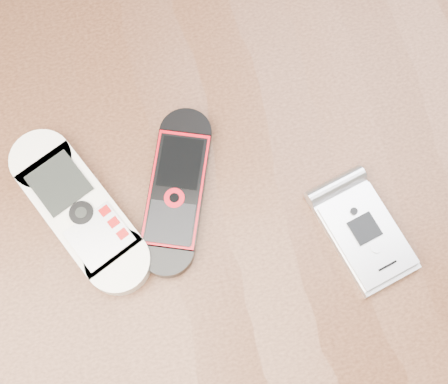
# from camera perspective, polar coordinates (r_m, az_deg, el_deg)

# --- Properties ---
(ground) EXTENTS (4.00, 4.00, 0.00)m
(ground) POSITION_cam_1_polar(r_m,az_deg,el_deg) (1.31, -0.22, -10.10)
(ground) COLOR #472B19
(ground) RESTS_ON ground
(table) EXTENTS (1.20, 0.80, 0.75)m
(table) POSITION_cam_1_polar(r_m,az_deg,el_deg) (0.68, -0.41, -3.04)
(table) COLOR black
(table) RESTS_ON ground
(nokia_white) EXTENTS (0.13, 0.19, 0.02)m
(nokia_white) POSITION_cam_1_polar(r_m,az_deg,el_deg) (0.58, -13.09, -1.62)
(nokia_white) COLOR silver
(nokia_white) RESTS_ON table
(nokia_black_red) EXTENTS (0.10, 0.17, 0.02)m
(nokia_black_red) POSITION_cam_1_polar(r_m,az_deg,el_deg) (0.57, -4.35, 0.15)
(nokia_black_red) COLOR black
(nokia_black_red) RESTS_ON table
(motorola_razr) EXTENTS (0.08, 0.12, 0.02)m
(motorola_razr) POSITION_cam_1_polar(r_m,az_deg,el_deg) (0.57, 12.74, -3.73)
(motorola_razr) COLOR silver
(motorola_razr) RESTS_ON table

